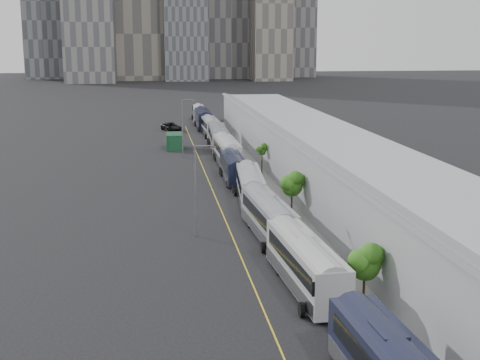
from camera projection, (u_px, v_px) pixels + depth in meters
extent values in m
cube|color=gray|center=(327.00, 219.00, 69.50)|extent=(10.00, 170.00, 0.12)
cube|color=gold|center=(227.00, 223.00, 68.15)|extent=(0.12, 160.00, 0.02)
cube|color=gray|center=(365.00, 187.00, 69.33)|extent=(12.00, 160.00, 6.80)
cube|color=gray|center=(366.00, 163.00, 68.84)|extent=(12.45, 160.40, 2.57)
cube|color=gray|center=(310.00, 154.00, 67.84)|extent=(0.30, 160.00, 0.40)
cube|color=gray|center=(272.00, 4.00, 310.04)|extent=(18.00, 18.00, 70.00)
cube|color=black|center=(389.00, 331.00, 33.69)|extent=(1.48, 2.38, 0.32)
cube|color=#B2B2B4|center=(305.00, 264.00, 49.53)|extent=(3.49, 13.74, 3.30)
cube|color=black|center=(306.00, 257.00, 49.20)|extent=(3.46, 12.11, 1.12)
cube|color=silver|center=(305.00, 277.00, 49.74)|extent=(3.51, 13.47, 1.05)
cube|color=#B2B2B4|center=(301.00, 235.00, 50.68)|extent=(1.49, 2.38, 0.31)
cube|color=gray|center=(268.00, 217.00, 62.99)|extent=(3.37, 13.37, 3.21)
cube|color=black|center=(269.00, 211.00, 62.68)|extent=(3.34, 11.79, 1.09)
cube|color=silver|center=(268.00, 227.00, 63.20)|extent=(3.40, 13.11, 1.03)
cube|color=gray|center=(266.00, 195.00, 64.12)|extent=(1.45, 2.31, 0.31)
cube|color=#ACAFB7|center=(250.00, 186.00, 76.72)|extent=(3.67, 13.20, 3.16)
cube|color=black|center=(250.00, 181.00, 76.41)|extent=(3.60, 11.64, 1.07)
cube|color=silver|center=(250.00, 194.00, 76.92)|extent=(3.68, 12.94, 1.01)
cube|color=#ACAFB7|center=(248.00, 169.00, 77.82)|extent=(1.48, 2.30, 0.30)
cube|color=black|center=(233.00, 167.00, 88.73)|extent=(2.67, 12.40, 3.00)
cube|color=black|center=(233.00, 163.00, 88.44)|extent=(2.71, 10.92, 1.02)
cube|color=silver|center=(233.00, 174.00, 88.93)|extent=(2.71, 12.16, 0.96)
cube|color=black|center=(232.00, 153.00, 89.79)|extent=(1.27, 2.11, 0.29)
cube|color=silver|center=(227.00, 151.00, 100.27)|extent=(2.90, 13.88, 3.36)
cube|color=black|center=(227.00, 147.00, 99.94)|extent=(2.95, 12.22, 1.14)
cube|color=silver|center=(227.00, 158.00, 100.49)|extent=(2.94, 13.61, 1.07)
cube|color=silver|center=(226.00, 137.00, 101.45)|extent=(1.41, 2.36, 0.32)
cube|color=gray|center=(218.00, 138.00, 114.29)|extent=(3.26, 13.71, 3.30)
cube|color=black|center=(219.00, 134.00, 113.96)|extent=(3.26, 12.08, 1.12)
cube|color=silver|center=(218.00, 144.00, 114.50)|extent=(3.29, 13.44, 1.06)
cube|color=gray|center=(217.00, 126.00, 115.44)|extent=(1.45, 2.36, 0.31)
cube|color=#AAABB4|center=(210.00, 126.00, 131.31)|extent=(2.85, 12.78, 3.08)
cube|color=black|center=(210.00, 123.00, 131.00)|extent=(2.88, 11.26, 1.05)
cube|color=silver|center=(210.00, 131.00, 131.51)|extent=(2.89, 12.53, 0.99)
cube|color=#AAABB4|center=(209.00, 117.00, 132.39)|extent=(1.32, 2.18, 0.29)
cube|color=black|center=(203.00, 119.00, 142.18)|extent=(2.87, 14.04, 3.40)
cube|color=black|center=(203.00, 116.00, 141.84)|extent=(2.92, 12.35, 1.16)
cube|color=silver|center=(203.00, 124.00, 142.40)|extent=(2.90, 13.76, 1.09)
cube|color=black|center=(202.00, 109.00, 143.37)|extent=(1.41, 2.38, 0.32)
cube|color=silver|center=(199.00, 113.00, 155.29)|extent=(3.19, 12.34, 2.96)
cube|color=black|center=(199.00, 111.00, 155.00)|extent=(3.16, 10.89, 1.01)
cube|color=silver|center=(199.00, 117.00, 155.48)|extent=(3.22, 12.10, 0.95)
cube|color=silver|center=(198.00, 106.00, 156.32)|extent=(1.35, 2.14, 0.28)
cylinder|color=black|center=(364.00, 283.00, 46.81)|extent=(0.18, 0.18, 3.23)
sphere|color=#1C5B15|center=(365.00, 260.00, 46.46)|extent=(2.28, 2.28, 2.28)
cylinder|color=black|center=(292.00, 200.00, 70.57)|extent=(0.18, 0.18, 3.59)
sphere|color=#1C5B15|center=(292.00, 183.00, 70.19)|extent=(2.27, 2.27, 2.27)
cylinder|color=black|center=(262.00, 162.00, 92.69)|extent=(0.18, 0.18, 3.56)
sphere|color=#1C5B15|center=(262.00, 150.00, 92.35)|extent=(1.11, 1.11, 1.11)
cylinder|color=#59595E|center=(195.00, 191.00, 62.65)|extent=(0.18, 0.18, 8.79)
cylinder|color=#59595E|center=(204.00, 146.00, 61.89)|extent=(1.80, 0.14, 0.14)
cube|color=#59595E|center=(213.00, 147.00, 62.02)|extent=(0.50, 0.22, 0.18)
cylinder|color=#59595E|center=(183.00, 129.00, 105.92)|extent=(0.18, 0.18, 9.28)
cylinder|color=#59595E|center=(188.00, 100.00, 105.12)|extent=(1.80, 0.14, 0.14)
cube|color=#59595E|center=(193.00, 101.00, 105.25)|extent=(0.50, 0.22, 0.18)
cube|color=#123C22|center=(174.00, 141.00, 115.09)|extent=(2.78, 5.71, 2.65)
imported|color=black|center=(171.00, 127.00, 138.19)|extent=(4.61, 6.71, 1.71)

